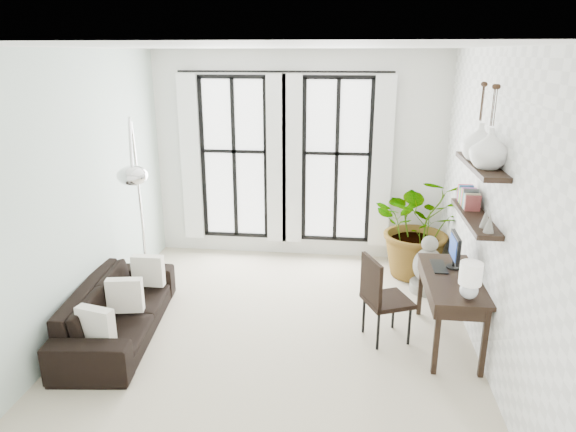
% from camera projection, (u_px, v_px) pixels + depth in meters
% --- Properties ---
extents(floor, '(5.00, 5.00, 0.00)m').
position_uv_depth(floor, '(276.00, 331.00, 6.06)').
color(floor, beige).
rests_on(floor, ground).
extents(ceiling, '(5.00, 5.00, 0.00)m').
position_uv_depth(ceiling, '(274.00, 46.00, 5.09)').
color(ceiling, white).
rests_on(ceiling, wall_back).
extents(wall_left, '(0.00, 5.00, 5.00)m').
position_uv_depth(wall_left, '(79.00, 195.00, 5.83)').
color(wall_left, silver).
rests_on(wall_left, floor).
extents(wall_right, '(0.00, 5.00, 5.00)m').
position_uv_depth(wall_right, '(489.00, 208.00, 5.32)').
color(wall_right, white).
rests_on(wall_right, floor).
extents(wall_back, '(4.50, 0.00, 4.50)m').
position_uv_depth(wall_back, '(298.00, 157.00, 7.94)').
color(wall_back, white).
rests_on(wall_back, floor).
extents(windows, '(3.26, 0.13, 2.65)m').
position_uv_depth(windows, '(285.00, 160.00, 7.91)').
color(windows, white).
rests_on(windows, wall_back).
extents(wall_shelves, '(0.25, 1.30, 0.60)m').
position_uv_depth(wall_shelves, '(476.00, 195.00, 5.32)').
color(wall_shelves, black).
rests_on(wall_shelves, wall_right).
extents(sofa, '(1.07, 2.23, 0.63)m').
position_uv_depth(sofa, '(118.00, 309.00, 5.92)').
color(sofa, black).
rests_on(sofa, floor).
extents(throw_pillows, '(0.40, 1.52, 0.40)m').
position_uv_depth(throw_pillows, '(125.00, 295.00, 5.85)').
color(throw_pillows, silver).
rests_on(throw_pillows, sofa).
extents(plant, '(1.50, 1.34, 1.54)m').
position_uv_depth(plant, '(420.00, 225.00, 7.38)').
color(plant, '#2D7228').
rests_on(plant, floor).
extents(desk, '(0.58, 1.37, 1.20)m').
position_uv_depth(desk, '(452.00, 284.00, 5.55)').
color(desk, black).
rests_on(desk, floor).
extents(desk_chair, '(0.63, 0.63, 1.01)m').
position_uv_depth(desk_chair, '(380.00, 294.00, 5.72)').
color(desk_chair, black).
rests_on(desk_chair, floor).
extents(arc_lamp, '(0.75, 1.41, 2.46)m').
position_uv_depth(arc_lamp, '(134.00, 165.00, 5.97)').
color(arc_lamp, silver).
rests_on(arc_lamp, floor).
extents(buddha, '(0.45, 0.45, 0.81)m').
position_uv_depth(buddha, '(428.00, 268.00, 6.98)').
color(buddha, gray).
rests_on(buddha, floor).
extents(vase_a, '(0.37, 0.37, 0.38)m').
position_uv_depth(vase_a, '(490.00, 149.00, 4.88)').
color(vase_a, white).
rests_on(vase_a, shelf_upper).
extents(vase_b, '(0.37, 0.37, 0.38)m').
position_uv_depth(vase_b, '(480.00, 142.00, 5.26)').
color(vase_b, white).
rests_on(vase_b, shelf_upper).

